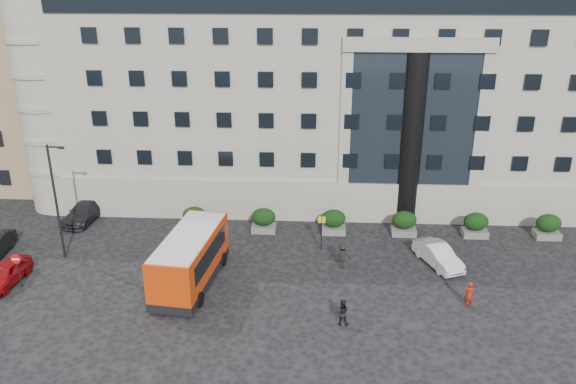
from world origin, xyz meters
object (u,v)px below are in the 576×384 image
object	(u,v)px
red_truck	(87,165)
hedge_d	(404,223)
parked_car_c	(85,212)
pedestrian_a	(469,295)
bus_stop_sign	(322,227)
pedestrian_b	(342,312)
no_entry_sign	(17,264)
minibus	(190,257)
white_taxi	(438,255)
hedge_b	(264,220)
hedge_c	(333,221)
pedestrian_c	(343,256)
hedge_e	(476,224)
hedge_f	(548,226)
parked_car_d	(71,181)
street_lamp	(56,198)
hedge_a	(195,218)
parked_car_a	(5,274)

from	to	relation	value
red_truck	hedge_d	bearing A→B (deg)	-8.34
parked_car_c	pedestrian_a	world-z (taller)	pedestrian_a
bus_stop_sign	pedestrian_b	xyz separation A→B (m)	(1.12, -8.88, -0.95)
no_entry_sign	parked_car_c	size ratio (longest dim) A/B	0.48
minibus	white_taxi	distance (m)	16.17
hedge_d	bus_stop_sign	bearing A→B (deg)	-155.34
hedge_b	hedge_d	size ratio (longest dim) A/B	1.00
hedge_c	white_taxi	xyz separation A→B (m)	(6.82, -4.53, -0.23)
hedge_d	pedestrian_c	world-z (taller)	hedge_d
hedge_b	hedge_d	xyz separation A→B (m)	(10.40, 0.00, 0.00)
hedge_e	parked_car_c	bearing A→B (deg)	177.53
hedge_f	white_taxi	xyz separation A→B (m)	(-8.78, -4.53, -0.23)
parked_car_d	pedestrian_c	size ratio (longest dim) A/B	2.65
bus_stop_sign	red_truck	xyz separation A→B (m)	(-21.81, 13.36, -0.37)
hedge_c	white_taxi	size ratio (longest dim) A/B	0.43
bus_stop_sign	red_truck	size ratio (longest dim) A/B	0.48
hedge_b	hedge_d	bearing A→B (deg)	0.00
street_lamp	pedestrian_c	bearing A→B (deg)	-1.50
hedge_a	parked_car_c	world-z (taller)	hedge_a
hedge_b	parked_car_d	bearing A→B (deg)	155.75
red_truck	white_taxi	distance (m)	33.17
parked_car_d	pedestrian_c	bearing A→B (deg)	-22.72
hedge_b	hedge_e	world-z (taller)	same
minibus	parked_car_c	xyz separation A→B (m)	(-10.37, 8.98, -1.08)
parked_car_a	parked_car_d	distance (m)	16.87
street_lamp	red_truck	xyz separation A→B (m)	(-4.37, 15.36, -3.01)
white_taxi	pedestrian_c	size ratio (longest dim) A/B	2.40
hedge_d	pedestrian_b	size ratio (longest dim) A/B	1.18
hedge_e	parked_car_c	xyz separation A→B (m)	(-29.77, 1.28, -0.22)
hedge_b	pedestrian_c	xyz separation A→B (m)	(5.68, -5.29, -0.05)
white_taxi	parked_car_d	bearing A→B (deg)	134.83
street_lamp	white_taxi	size ratio (longest dim) A/B	1.89
hedge_c	street_lamp	xyz separation A→B (m)	(-18.34, -4.80, 3.44)
parked_car_c	parked_car_a	bearing A→B (deg)	-90.87
white_taxi	pedestrian_c	xyz separation A→B (m)	(-6.34, -0.77, 0.18)
hedge_c	minibus	xyz separation A→B (m)	(-9.00, -7.70, 0.86)
minibus	pedestrian_a	world-z (taller)	minibus
hedge_a	minibus	world-z (taller)	minibus
no_entry_sign	minibus	bearing A→B (deg)	6.27
street_lamp	parked_car_c	bearing A→B (deg)	99.61
hedge_e	hedge_b	bearing A→B (deg)	180.00
hedge_b	pedestrian_c	distance (m)	7.76
hedge_d	pedestrian_c	bearing A→B (deg)	-131.73
hedge_e	parked_car_d	size ratio (longest dim) A/B	0.39
bus_stop_sign	red_truck	distance (m)	25.58
street_lamp	red_truck	bearing A→B (deg)	105.90
hedge_f	street_lamp	bearing A→B (deg)	-171.95
hedge_f	street_lamp	world-z (taller)	street_lamp
street_lamp	minibus	size ratio (longest dim) A/B	0.99
hedge_a	street_lamp	bearing A→B (deg)	-148.84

